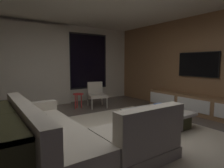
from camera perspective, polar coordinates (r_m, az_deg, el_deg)
floor at (r=3.71m, az=1.23°, el=-15.77°), size 9.20×9.20×0.00m
back_wall_with_window at (r=6.70m, az=-17.57°, el=5.59°), size 6.60×0.30×2.70m
media_wall at (r=5.78m, az=26.86°, el=5.19°), size 0.12×7.80×2.70m
area_rug at (r=3.84m, az=6.53°, el=-14.95°), size 3.20×3.80×0.01m
sectional_couch at (r=3.06m, az=-11.93°, el=-15.01°), size 1.98×2.50×0.82m
coffee_table at (r=4.34m, az=13.39°, el=-10.01°), size 1.16×1.16×0.36m
book_stack_on_coffee_table at (r=4.49m, az=14.01°, el=-6.52°), size 0.28×0.22×0.12m
accent_chair_near_window at (r=6.13m, az=-4.68°, el=-2.71°), size 0.65×0.67×0.78m
side_stool at (r=5.96m, az=-10.05°, el=-3.63°), size 0.32×0.32×0.46m
media_console at (r=5.68m, az=24.43°, el=-5.87°), size 0.46×3.10×0.52m
mounted_tv at (r=5.82m, az=24.18°, el=5.32°), size 0.05×1.18×0.68m
console_table_behind_couch at (r=2.95m, az=-30.17°, el=-14.04°), size 0.40×2.10×0.74m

